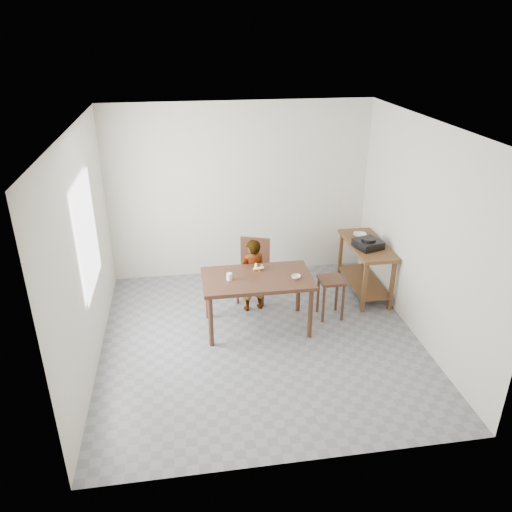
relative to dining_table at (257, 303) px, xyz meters
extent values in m
cube|color=slate|center=(0.00, -0.30, -0.40)|extent=(4.00, 4.00, 0.04)
cube|color=white|center=(0.00, -0.30, 2.35)|extent=(4.00, 4.00, 0.04)
cube|color=beige|center=(0.00, 1.72, 0.98)|extent=(4.00, 0.04, 2.70)
cube|color=beige|center=(0.00, -2.32, 0.98)|extent=(4.00, 0.04, 2.70)
cube|color=beige|center=(-2.02, -0.30, 0.98)|extent=(0.04, 4.00, 2.70)
cube|color=beige|center=(2.02, -0.30, 0.98)|extent=(0.04, 4.00, 2.70)
cube|color=white|center=(-1.97, -0.10, 1.12)|extent=(0.02, 1.10, 1.30)
imported|color=white|center=(0.01, 0.48, 0.16)|extent=(0.44, 0.34, 1.06)
cylinder|color=white|center=(-0.36, -0.02, 0.42)|extent=(0.09, 0.09, 0.09)
imported|color=silver|center=(0.48, -0.11, 0.39)|extent=(0.16, 0.16, 0.04)
imported|color=silver|center=(1.70, 0.97, 0.45)|extent=(0.24, 0.24, 0.05)
cube|color=black|center=(1.68, 0.56, 0.48)|extent=(0.42, 0.42, 0.11)
camera|label=1|loc=(-0.88, -5.57, 3.30)|focal=35.00mm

